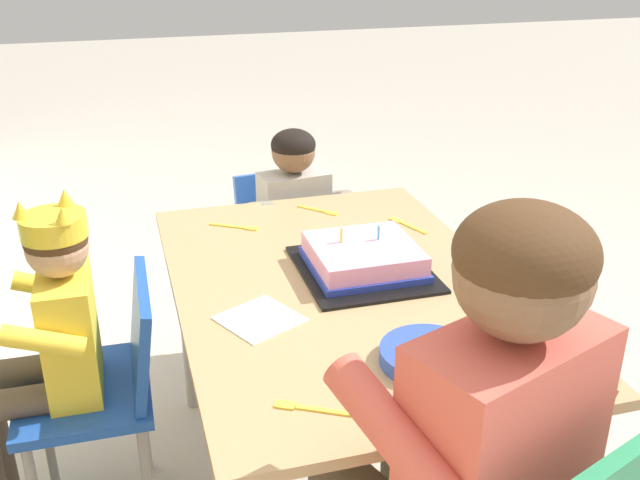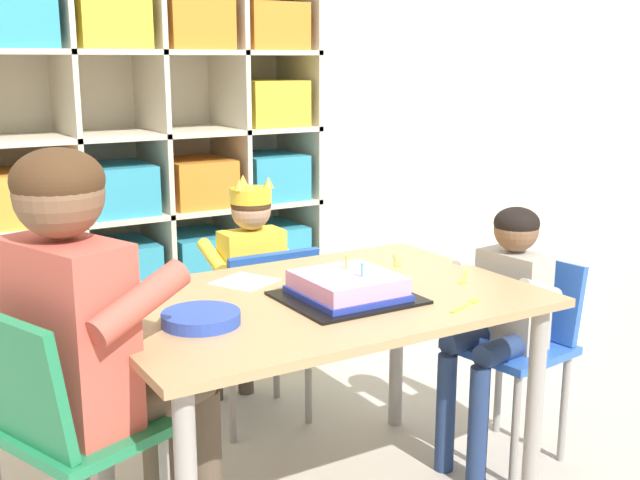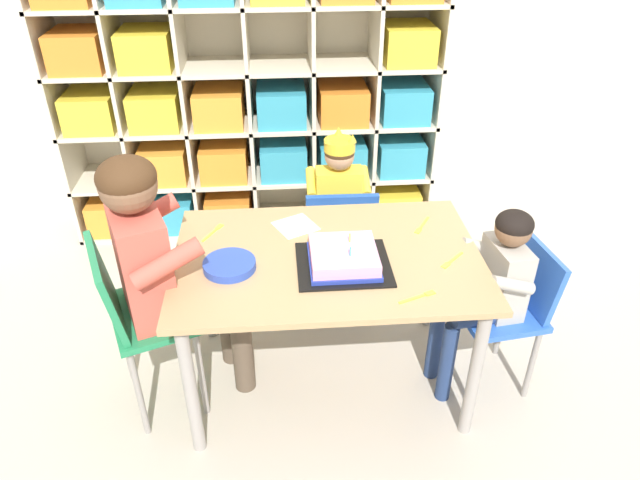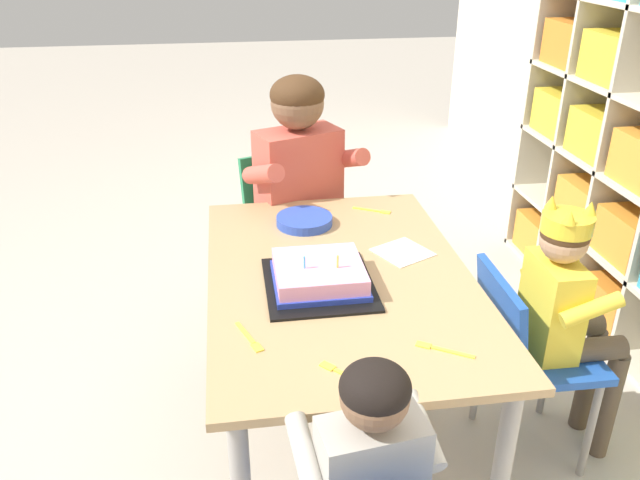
{
  "view_description": "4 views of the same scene",
  "coord_description": "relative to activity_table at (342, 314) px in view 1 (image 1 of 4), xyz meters",
  "views": [
    {
      "loc": [
        -1.42,
        0.46,
        1.39
      ],
      "look_at": [
        0.09,
        0.03,
        0.7
      ],
      "focal_mm": 41.48,
      "sensor_mm": 36.0,
      "label": 1
    },
    {
      "loc": [
        -1.02,
        -1.71,
        1.23
      ],
      "look_at": [
        -0.03,
        -0.07,
        0.79
      ],
      "focal_mm": 44.16,
      "sensor_mm": 36.0,
      "label": 2
    },
    {
      "loc": [
        -0.17,
        -1.75,
        1.81
      ],
      "look_at": [
        -0.03,
        -0.05,
        0.72
      ],
      "focal_mm": 32.59,
      "sensor_mm": 36.0,
      "label": 3
    },
    {
      "loc": [
        1.57,
        -0.29,
        1.52
      ],
      "look_at": [
        0.08,
        -0.07,
        0.78
      ],
      "focal_mm": 35.97,
      "sensor_mm": 36.0,
      "label": 4
    }
  ],
  "objects": [
    {
      "name": "paper_plate_stack",
      "position": [
        -0.35,
        -0.06,
        0.09
      ],
      "size": [
        0.19,
        0.19,
        0.03
      ],
      "primitive_type": "cylinder",
      "color": "blue",
      "rests_on": "activity_table"
    },
    {
      "name": "activity_table",
      "position": [
        0.0,
        0.0,
        0.0
      ],
      "size": [
        1.12,
        0.75,
        0.62
      ],
      "color": "tan",
      "rests_on": "ground"
    },
    {
      "name": "paper_napkin_square",
      "position": [
        -0.11,
        0.21,
        0.08
      ],
      "size": [
        0.2,
        0.2,
        0.0
      ],
      "primitive_type": "cube",
      "rotation": [
        0.0,
        0.0,
        0.46
      ],
      "color": "white",
      "rests_on": "activity_table"
    },
    {
      "name": "guest_at_table_side",
      "position": [
        0.61,
        -0.06,
        -0.03
      ],
      "size": [
        0.31,
        0.31,
        0.8
      ],
      "rotation": [
        0.0,
        0.0,
        -1.44
      ],
      "color": "#B2ADA3",
      "rests_on": "ground"
    },
    {
      "name": "fork_scattered_mid_table",
      "position": [
        -0.43,
        0.2,
        0.08
      ],
      "size": [
        0.08,
        0.13,
        0.0
      ],
      "rotation": [
        0.0,
        0.0,
        4.21
      ],
      "color": "yellow",
      "rests_on": "activity_table"
    },
    {
      "name": "fork_at_table_front_edge",
      "position": [
        0.39,
        0.17,
        0.08
      ],
      "size": [
        0.09,
        0.13,
        0.0
      ],
      "rotation": [
        0.0,
        0.0,
        1.01
      ],
      "color": "yellow",
      "rests_on": "activity_table"
    },
    {
      "name": "fork_beside_plate_stack",
      "position": [
        0.28,
        -0.27,
        0.08
      ],
      "size": [
        0.13,
        0.06,
        0.0
      ],
      "rotation": [
        0.0,
        0.0,
        3.52
      ],
      "color": "yellow",
      "rests_on": "activity_table"
    },
    {
      "name": "classroom_chair_guest_side",
      "position": [
        0.71,
        -0.05,
        -0.16
      ],
      "size": [
        0.36,
        0.35,
        0.63
      ],
      "rotation": [
        0.0,
        0.0,
        -1.44
      ],
      "color": "blue",
      "rests_on": "ground"
    },
    {
      "name": "birthday_cake_on_tray",
      "position": [
        0.05,
        -0.07,
        0.11
      ],
      "size": [
        0.33,
        0.3,
        0.1
      ],
      "color": "black",
      "rests_on": "activity_table"
    },
    {
      "name": "adult_helper_seated",
      "position": [
        -0.59,
        -0.02,
        0.11
      ],
      "size": [
        0.49,
        0.47,
        1.05
      ],
      "rotation": [
        0.0,
        0.0,
        1.93
      ],
      "color": "#D15647",
      "rests_on": "ground"
    },
    {
      "name": "classroom_chair_blue",
      "position": [
        0.11,
        0.55,
        -0.15
      ],
      "size": [
        0.35,
        0.33,
        0.63
      ],
      "rotation": [
        0.0,
        0.0,
        3.13
      ],
      "color": "#1E4CA8",
      "rests_on": "ground"
    },
    {
      "name": "fork_near_child_seat",
      "position": [
        0.44,
        -0.08,
        0.08
      ],
      "size": [
        0.1,
        0.1,
        0.0
      ],
      "rotation": [
        0.0,
        0.0,
        0.76
      ],
      "color": "yellow",
      "rests_on": "activity_table"
    },
    {
      "name": "child_with_crown",
      "position": [
        0.11,
        0.65,
        -0.01
      ],
      "size": [
        0.3,
        0.31,
        0.85
      ],
      "rotation": [
        0.0,
        0.0,
        3.13
      ],
      "color": "yellow",
      "rests_on": "ground"
    }
  ]
}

